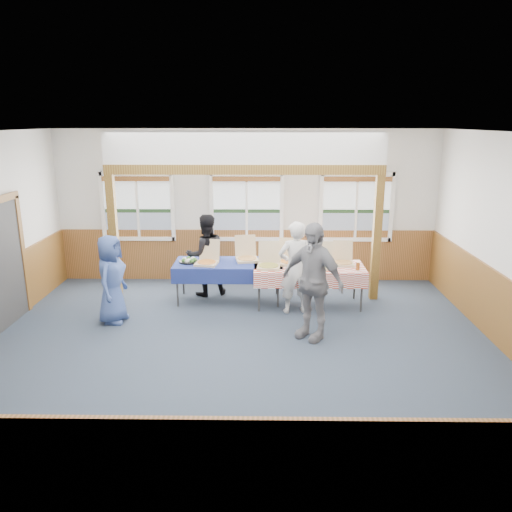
{
  "coord_description": "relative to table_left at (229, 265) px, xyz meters",
  "views": [
    {
      "loc": [
        0.35,
        -6.92,
        3.36
      ],
      "look_at": [
        0.23,
        1.0,
        1.2
      ],
      "focal_mm": 35.0,
      "sensor_mm": 36.0,
      "label": 1
    }
  ],
  "objects": [
    {
      "name": "drink_glass",
      "position": [
        2.36,
        -0.48,
        0.13
      ],
      "size": [
        0.07,
        0.07,
        0.15
      ],
      "primitive_type": "cylinder",
      "color": "brown",
      "rests_on": "table_right"
    },
    {
      "name": "post_left",
      "position": [
        -2.19,
        0.14,
        0.49
      ],
      "size": [
        0.15,
        0.15,
        2.4
      ],
      "primitive_type": "cube",
      "color": "brown",
      "rests_on": "floor"
    },
    {
      "name": "person_grey",
      "position": [
        1.42,
        -1.68,
        0.23
      ],
      "size": [
        1.14,
        1.06,
        1.88
      ],
      "primitive_type": "imported",
      "rotation": [
        0.0,
        0.0,
        -0.7
      ],
      "color": "gray",
      "rests_on": "floor"
    },
    {
      "name": "man_blue",
      "position": [
        -1.91,
        -1.08,
        0.06
      ],
      "size": [
        0.57,
        0.8,
        1.53
      ],
      "primitive_type": "imported",
      "rotation": [
        0.0,
        0.0,
        1.45
      ],
      "color": "#384F8C",
      "rests_on": "floor"
    },
    {
      "name": "ceiling",
      "position": [
        0.31,
        -2.16,
        2.49
      ],
      "size": [
        8.0,
        8.0,
        0.0
      ],
      "primitive_type": "plane",
      "rotation": [
        3.14,
        0.0,
        0.0
      ],
      "color": "white",
      "rests_on": "wall_back"
    },
    {
      "name": "pizza_box_a",
      "position": [
        -0.39,
        -0.11,
        0.12
      ],
      "size": [
        0.46,
        0.53,
        0.43
      ],
      "rotation": [
        0.0,
        0.0,
        -0.16
      ],
      "color": "beige",
      "rests_on": "table_left"
    },
    {
      "name": "veggie_tray",
      "position": [
        -0.75,
        -0.0,
        0.08
      ],
      "size": [
        0.38,
        0.38,
        0.09
      ],
      "color": "black",
      "rests_on": "table_left"
    },
    {
      "name": "cased_opening",
      "position": [
        -3.65,
        -1.26,
        0.34
      ],
      "size": [
        0.06,
        1.3,
        2.1
      ],
      "primitive_type": "cube",
      "color": "#323232",
      "rests_on": "wall_left"
    },
    {
      "name": "table_right",
      "position": [
        1.51,
        -0.23,
        -0.0
      ],
      "size": [
        2.2,
        1.47,
        0.76
      ],
      "rotation": [
        0.0,
        0.0,
        0.29
      ],
      "color": "#323232",
      "rests_on": "floor"
    },
    {
      "name": "window_mid",
      "position": [
        0.31,
        1.3,
        0.97
      ],
      "size": [
        1.56,
        0.1,
        1.46
      ],
      "color": "white",
      "rests_on": "wall_back"
    },
    {
      "name": "wainscot_right",
      "position": [
        4.28,
        -2.16,
        -0.16
      ],
      "size": [
        0.05,
        6.98,
        1.1
      ],
      "primitive_type": "cube",
      "color": "brown",
      "rests_on": "floor"
    },
    {
      "name": "pizza_box_f",
      "position": [
        2.16,
        -0.09,
        0.12
      ],
      "size": [
        0.39,
        0.47,
        0.4
      ],
      "rotation": [
        0.0,
        0.0,
        -0.05
      ],
      "color": "beige",
      "rests_on": "table_right"
    },
    {
      "name": "wall_back",
      "position": [
        0.31,
        1.34,
        0.89
      ],
      "size": [
        8.0,
        0.0,
        8.0
      ],
      "primitive_type": "plane",
      "rotation": [
        1.57,
        0.0,
        0.0
      ],
      "color": "silver",
      "rests_on": "floor"
    },
    {
      "name": "pizza_box_e",
      "position": [
        1.76,
        -0.31,
        0.12
      ],
      "size": [
        0.41,
        0.5,
        0.43
      ],
      "rotation": [
        0.0,
        0.0,
        -0.03
      ],
      "color": "beige",
      "rests_on": "table_right"
    },
    {
      "name": "wall_front",
      "position": [
        0.31,
        -5.66,
        0.89
      ],
      "size": [
        8.0,
        0.0,
        8.0
      ],
      "primitive_type": "plane",
      "rotation": [
        -1.57,
        0.0,
        0.0
      ],
      "color": "silver",
      "rests_on": "floor"
    },
    {
      "name": "window_left",
      "position": [
        -1.99,
        1.3,
        0.97
      ],
      "size": [
        1.56,
        0.1,
        1.46
      ],
      "color": "white",
      "rests_on": "wall_back"
    },
    {
      "name": "pizza_box_c",
      "position": [
        0.76,
        -0.33,
        0.12
      ],
      "size": [
        0.44,
        0.52,
        0.44
      ],
      "rotation": [
        0.0,
        0.0,
        -0.07
      ],
      "color": "beige",
      "rests_on": "table_right"
    },
    {
      "name": "window_right",
      "position": [
        2.61,
        1.3,
        0.97
      ],
      "size": [
        1.56,
        0.1,
        1.46
      ],
      "color": "white",
      "rests_on": "wall_back"
    },
    {
      "name": "wainscot_front",
      "position": [
        0.31,
        -5.63,
        -0.16
      ],
      "size": [
        7.98,
        0.05,
        1.1
      ],
      "primitive_type": "cube",
      "color": "brown",
      "rests_on": "floor"
    },
    {
      "name": "woman_black",
      "position": [
        -0.47,
        0.34,
        0.1
      ],
      "size": [
        0.95,
        0.84,
        1.62
      ],
      "primitive_type": "imported",
      "rotation": [
        0.0,
        0.0,
        3.48
      ],
      "color": "black",
      "rests_on": "floor"
    },
    {
      "name": "pizza_box_b",
      "position": [
        0.34,
        0.16,
        0.12
      ],
      "size": [
        0.49,
        0.56,
        0.45
      ],
      "rotation": [
        0.0,
        0.0,
        0.17
      ],
      "color": "beige",
      "rests_on": "table_left"
    },
    {
      "name": "post_right",
      "position": [
        2.81,
        0.14,
        0.49
      ],
      "size": [
        0.15,
        0.15,
        2.4
      ],
      "primitive_type": "cube",
      "color": "brown",
      "rests_on": "floor"
    },
    {
      "name": "woman_white",
      "position": [
        1.22,
        -0.6,
        0.13
      ],
      "size": [
        0.68,
        0.52,
        1.67
      ],
      "primitive_type": "imported",
      "rotation": [
        0.0,
        0.0,
        3.36
      ],
      "color": "silver",
      "rests_on": "floor"
    },
    {
      "name": "table_left",
      "position": [
        0.0,
        0.0,
        0.0
      ],
      "size": [
        2.14,
        1.15,
        0.76
      ],
      "rotation": [
        0.0,
        0.0,
        0.12
      ],
      "color": "#323232",
      "rests_on": "floor"
    },
    {
      "name": "cross_beam",
      "position": [
        0.31,
        0.14,
        1.78
      ],
      "size": [
        5.15,
        0.18,
        0.18
      ],
      "primitive_type": "cube",
      "color": "brown",
      "rests_on": "post_left"
    },
    {
      "name": "floor",
      "position": [
        0.31,
        -2.16,
        -0.71
      ],
      "size": [
        8.0,
        8.0,
        0.0
      ],
      "primitive_type": "plane",
      "color": "#262D3F",
      "rests_on": "ground"
    },
    {
      "name": "pizza_box_d",
      "position": [
        1.16,
        -0.04,
        0.12
      ],
      "size": [
        0.41,
        0.5,
        0.44
      ],
      "rotation": [
        0.0,
        0.0,
        -0.03
      ],
      "color": "beige",
      "rests_on": "table_right"
    },
    {
      "name": "wainscot_back",
      "position": [
        0.31,
        1.32,
        -0.16
      ],
      "size": [
        7.98,
        0.05,
        1.1
      ],
      "primitive_type": "cube",
      "color": "brown",
      "rests_on": "floor"
    }
  ]
}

